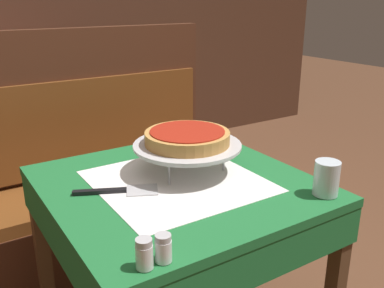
# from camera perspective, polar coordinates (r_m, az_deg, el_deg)

# --- Properties ---
(dining_table_front) EXTENTS (0.83, 0.83, 0.74)m
(dining_table_front) POSITION_cam_1_polar(r_m,az_deg,el_deg) (1.47, -1.93, -8.37)
(dining_table_front) COLOR #1E6B33
(dining_table_front) RESTS_ON ground_plane
(booth_bench) EXTENTS (1.68, 0.45, 1.18)m
(booth_bench) POSITION_cam_1_polar(r_m,az_deg,el_deg) (2.19, -16.52, -8.11)
(booth_bench) COLOR #4C2819
(booth_bench) RESTS_ON ground_plane
(back_wall_panel) EXTENTS (6.00, 0.04, 2.40)m
(back_wall_panel) POSITION_cam_1_polar(r_m,az_deg,el_deg) (3.51, -22.61, 15.79)
(back_wall_panel) COLOR #4C2D1E
(back_wall_panel) RESTS_ON ground_plane
(pizza_pan_stand) EXTENTS (0.37, 0.37, 0.10)m
(pizza_pan_stand) POSITION_cam_1_polar(r_m,az_deg,el_deg) (1.47, -0.63, -0.33)
(pizza_pan_stand) COLOR #ADADB2
(pizza_pan_stand) RESTS_ON dining_table_front
(deep_dish_pizza) EXTENTS (0.29, 0.29, 0.05)m
(deep_dish_pizza) POSITION_cam_1_polar(r_m,az_deg,el_deg) (1.46, -0.63, 0.92)
(deep_dish_pizza) COLOR #C68E47
(deep_dish_pizza) RESTS_ON pizza_pan_stand
(pizza_server) EXTENTS (0.26, 0.16, 0.01)m
(pizza_server) POSITION_cam_1_polar(r_m,az_deg,el_deg) (1.37, -9.75, -6.17)
(pizza_server) COLOR #BCBCC1
(pizza_server) RESTS_ON dining_table_front
(water_glass_near) EXTENTS (0.08, 0.08, 0.11)m
(water_glass_near) POSITION_cam_1_polar(r_m,az_deg,el_deg) (1.38, 17.49, -4.36)
(water_glass_near) COLOR silver
(water_glass_near) RESTS_ON dining_table_front
(salt_shaker) EXTENTS (0.04, 0.04, 0.07)m
(salt_shaker) POSITION_cam_1_polar(r_m,az_deg,el_deg) (0.99, -6.38, -14.34)
(salt_shaker) COLOR silver
(salt_shaker) RESTS_ON dining_table_front
(pepper_shaker) EXTENTS (0.04, 0.04, 0.07)m
(pepper_shaker) POSITION_cam_1_polar(r_m,az_deg,el_deg) (1.01, -3.85, -13.69)
(pepper_shaker) COLOR silver
(pepper_shaker) RESTS_ON dining_table_front
(condiment_caddy) EXTENTS (0.13, 0.13, 0.16)m
(condiment_caddy) POSITION_cam_1_polar(r_m,az_deg,el_deg) (2.95, -23.27, 7.02)
(condiment_caddy) COLOR black
(condiment_caddy) RESTS_ON dining_table_rear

